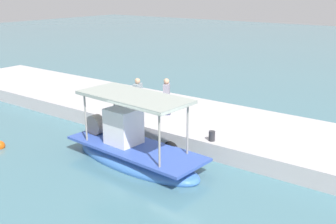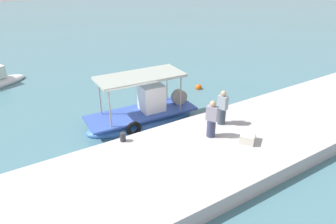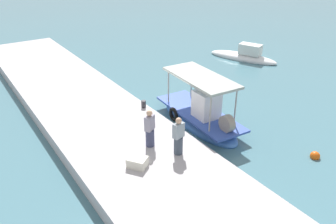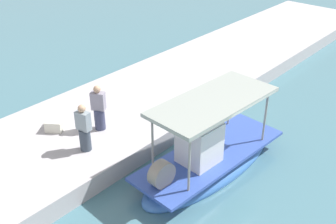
{
  "view_description": "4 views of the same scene",
  "coord_description": "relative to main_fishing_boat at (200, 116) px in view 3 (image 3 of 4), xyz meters",
  "views": [
    {
      "loc": [
        -8.2,
        10.37,
        6.13
      ],
      "look_at": [
        1.27,
        -2.4,
        1.21
      ],
      "focal_mm": 43.34,
      "sensor_mm": 36.0,
      "label": 1
    },
    {
      "loc": [
        -5.42,
        -12.15,
        7.39
      ],
      "look_at": [
        1.45,
        -1.35,
        1.08
      ],
      "focal_mm": 32.95,
      "sensor_mm": 36.0,
      "label": 2
    },
    {
      "loc": [
        12.73,
        -9.78,
        8.34
      ],
      "look_at": [
        0.31,
        -1.36,
        0.82
      ],
      "focal_mm": 36.66,
      "sensor_mm": 36.0,
      "label": 3
    },
    {
      "loc": [
        9.87,
        6.27,
        8.2
      ],
      "look_at": [
        0.38,
        -2.04,
        1.1
      ],
      "focal_mm": 44.33,
      "sensor_mm": 36.0,
      "label": 4
    }
  ],
  "objects": [
    {
      "name": "mooring_bollard",
      "position": [
        -2.07,
        -2.06,
        0.4
      ],
      "size": [
        0.24,
        0.24,
        0.37
      ],
      "primitive_type": "cylinder",
      "color": "#2D2D33",
      "rests_on": "dock_quay"
    },
    {
      "name": "cargo_crate",
      "position": [
        2.25,
        -4.87,
        0.4
      ],
      "size": [
        0.9,
        0.87,
        0.37
      ],
      "primitive_type": "cube",
      "rotation": [
        0.0,
        0.0,
        0.61
      ],
      "color": "beige",
      "rests_on": "dock_quay"
    },
    {
      "name": "ground_plane",
      "position": [
        -0.95,
        -0.15,
        -0.45
      ],
      "size": [
        120.0,
        120.0,
        0.0
      ],
      "primitive_type": "plane",
      "color": "#467380"
    },
    {
      "name": "dock_quay",
      "position": [
        -0.95,
        -4.35,
        -0.12
      ],
      "size": [
        36.0,
        5.16,
        0.66
      ],
      "primitive_type": "cube",
      "color": "#B3AFB1",
      "rests_on": "ground_plane"
    },
    {
      "name": "fisherman_by_crate",
      "position": [
        2.39,
        -3.07,
        0.94
      ],
      "size": [
        0.42,
        0.5,
        1.61
      ],
      "color": "#374250",
      "rests_on": "dock_quay"
    },
    {
      "name": "main_fishing_boat",
      "position": [
        0.0,
        0.0,
        0.0
      ],
      "size": [
        5.8,
        2.27,
        2.89
      ],
      "color": "#3C71C2",
      "rests_on": "ground_plane"
    },
    {
      "name": "moored_boat_near",
      "position": [
        -6.34,
        9.53,
        -0.21
      ],
      "size": [
        5.65,
        3.4,
        1.52
      ],
      "color": "silver",
      "rests_on": "ground_plane"
    },
    {
      "name": "fisherman_near_bollard",
      "position": [
        1.26,
        -3.7,
        0.95
      ],
      "size": [
        0.5,
        0.53,
        1.64
      ],
      "color": "#353A56",
      "rests_on": "dock_quay"
    },
    {
      "name": "marker_buoy",
      "position": [
        5.16,
        2.17,
        -0.37
      ],
      "size": [
        0.42,
        0.42,
        0.42
      ],
      "color": "#DD5510",
      "rests_on": "ground_plane"
    }
  ]
}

